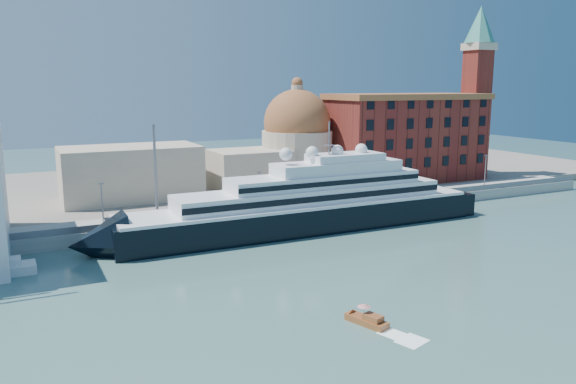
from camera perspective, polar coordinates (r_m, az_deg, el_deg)
ground at (r=86.36m, az=5.33°, el=-7.76°), size 400.00×400.00×0.00m
quay at (r=115.29m, az=-3.46°, el=-2.35°), size 180.00×10.00×2.50m
land at (r=153.28m, az=-9.36°, el=0.72°), size 260.00×72.00×2.00m
quay_fence at (r=110.84m, az=-2.58°, el=-1.89°), size 180.00×0.10×1.20m
superyacht at (r=106.24m, az=0.49°, el=-1.84°), size 81.03×11.23×24.22m
water_taxi at (r=67.50m, az=8.10°, el=-12.72°), size 3.35×5.59×2.52m
warehouse at (r=154.97m, az=11.93°, el=5.51°), size 43.00×19.00×23.25m
campanile at (r=170.18m, az=18.64°, el=10.69°), size 8.40×8.40×47.00m
church at (r=137.67m, az=-4.85°, el=3.87°), size 66.00×18.00×25.50m
lamp_posts at (r=107.86m, az=-9.38°, el=1.27°), size 120.80×2.40×18.00m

